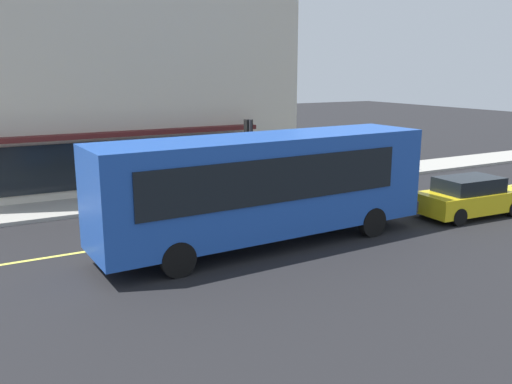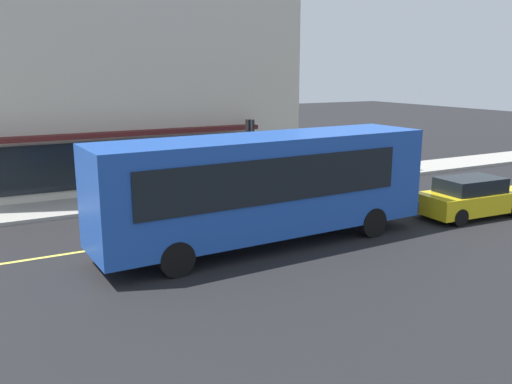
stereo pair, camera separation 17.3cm
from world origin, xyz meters
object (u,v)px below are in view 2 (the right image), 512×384
object	(u,v)px
traffic_light	(250,138)
pedestrian_mid_block	(315,157)
bus	(267,184)
car_yellow	(471,197)

from	to	relation	value
traffic_light	pedestrian_mid_block	world-z (taller)	traffic_light
bus	car_yellow	bearing A→B (deg)	-5.27
car_yellow	pedestrian_mid_block	world-z (taller)	pedestrian_mid_block
bus	car_yellow	xyz separation A→B (m)	(8.53, -0.79, -1.24)
car_yellow	pedestrian_mid_block	bearing A→B (deg)	99.15
traffic_light	pedestrian_mid_block	bearing A→B (deg)	13.77
traffic_light	pedestrian_mid_block	distance (m)	4.54
traffic_light	pedestrian_mid_block	size ratio (longest dim) A/B	1.81
bus	pedestrian_mid_block	distance (m)	10.55
bus	car_yellow	world-z (taller)	bus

